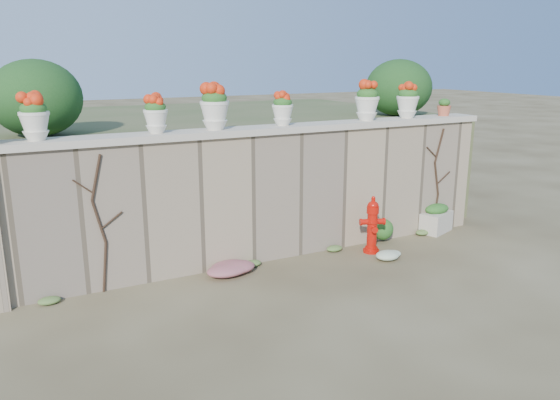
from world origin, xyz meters
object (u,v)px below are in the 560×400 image
planter_box (436,219)px  terracotta_pot (444,108)px  fire_hydrant (372,225)px  urn_pot_0 (34,118)px

planter_box → terracotta_pot: 2.02m
fire_hydrant → urn_pot_0: size_ratio=1.63×
urn_pot_0 → terracotta_pot: (6.80, 0.00, -0.15)m
fire_hydrant → terracotta_pot: bearing=37.7°
planter_box → terracotta_pot: bearing=25.8°
fire_hydrant → urn_pot_0: 5.24m
planter_box → urn_pot_0: bearing=156.6°
fire_hydrant → planter_box: 1.78m
planter_box → fire_hydrant: bearing=170.5°
fire_hydrant → terracotta_pot: (1.96, 0.61, 1.76)m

